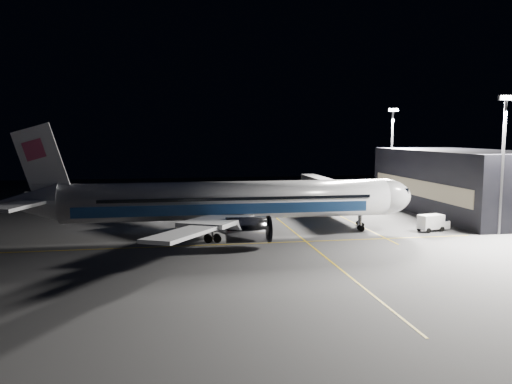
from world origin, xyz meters
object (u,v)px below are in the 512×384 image
object	(u,v)px
safety_cone_c	(199,226)
floodlight_mast_south	(503,152)
airliner	(223,201)
floodlight_mast_north	(392,146)
jet_bridge	(334,189)
service_truck	(433,222)
baggage_tug	(162,211)
safety_cone_a	(240,227)
safety_cone_b	(238,220)

from	to	relation	value
safety_cone_c	floodlight_mast_south	bearing A→B (deg)	-15.97
airliner	floodlight_mast_north	distance (m)	52.56
airliner	floodlight_mast_south	bearing A→B (deg)	-8.33
floodlight_mast_north	jet_bridge	bearing A→B (deg)	-142.26
airliner	service_truck	xyz separation A→B (m)	(32.66, -1.87, -3.78)
safety_cone_c	baggage_tug	bearing A→B (deg)	113.98
safety_cone_a	safety_cone_c	xyz separation A→B (m)	(-6.39, 1.72, 0.01)
baggage_tug	safety_cone_a	distance (m)	19.79
safety_cone_b	jet_bridge	bearing A→B (deg)	18.55
baggage_tug	safety_cone_b	bearing A→B (deg)	-38.63
floodlight_mast_south	safety_cone_b	distance (m)	42.96
jet_bridge	floodlight_mast_north	distance (m)	24.06
airliner	floodlight_mast_south	size ratio (longest dim) A/B	2.97
jet_bridge	safety_cone_c	distance (m)	28.97
jet_bridge	safety_cone_b	world-z (taller)	jet_bridge
safety_cone_b	safety_cone_c	xyz separation A→B (m)	(-7.00, -4.92, -0.02)
floodlight_mast_north	safety_cone_a	bearing A→B (deg)	-144.50
safety_cone_c	jet_bridge	bearing A→B (deg)	23.42
floodlight_mast_south	service_truck	bearing A→B (deg)	153.81
jet_bridge	safety_cone_c	xyz separation A→B (m)	(-26.29, -11.39, -4.28)
floodlight_mast_north	floodlight_mast_south	world-z (taller)	same
safety_cone_b	service_truck	bearing A→B (deg)	-24.99
safety_cone_c	safety_cone_b	bearing A→B (deg)	35.09
airliner	safety_cone_a	world-z (taller)	airliner
jet_bridge	safety_cone_c	bearing A→B (deg)	-156.58
service_truck	safety_cone_b	xyz separation A→B (m)	(-28.88, 13.46, -1.06)
jet_bridge	safety_cone_a	xyz separation A→B (m)	(-19.91, -13.11, -4.29)
service_truck	safety_cone_b	bearing A→B (deg)	139.79
jet_bridge	baggage_tug	distance (m)	32.65
floodlight_mast_north	baggage_tug	world-z (taller)	floodlight_mast_north
jet_bridge	floodlight_mast_south	bearing A→B (deg)	-53.21
floodlight_mast_north	floodlight_mast_south	bearing A→B (deg)	-90.00
jet_bridge	floodlight_mast_north	size ratio (longest dim) A/B	1.66
safety_cone_a	safety_cone_c	distance (m)	6.61
floodlight_mast_south	baggage_tug	size ratio (longest dim) A/B	7.64
service_truck	safety_cone_c	world-z (taller)	service_truck
baggage_tug	safety_cone_c	xyz separation A→B (m)	(6.07, -13.65, -0.55)
airliner	service_truck	distance (m)	32.93
airliner	safety_cone_c	world-z (taller)	airliner
baggage_tug	safety_cone_c	world-z (taller)	baggage_tug
baggage_tug	service_truck	bearing A→B (deg)	-32.77
service_truck	baggage_tug	xyz separation A→B (m)	(-41.95, 22.18, -0.53)
floodlight_mast_north	safety_cone_c	size ratio (longest dim) A/B	33.93
jet_bridge	floodlight_mast_north	xyz separation A→B (m)	(18.00, 13.93, 7.79)
airliner	baggage_tug	xyz separation A→B (m)	(-9.29, 20.31, -4.31)
airliner	safety_cone_b	size ratio (longest dim) A/B	94.31
baggage_tug	safety_cone_c	bearing A→B (deg)	-70.92
safety_cone_a	floodlight_mast_south	bearing A→B (deg)	-16.12
jet_bridge	floodlight_mast_south	distance (m)	31.05
floodlight_mast_north	floodlight_mast_south	distance (m)	38.00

